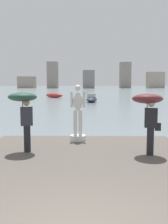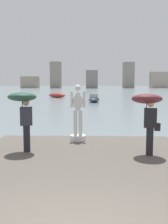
# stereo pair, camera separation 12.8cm
# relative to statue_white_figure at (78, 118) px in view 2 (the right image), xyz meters

# --- Properties ---
(ground_plane) EXTENTS (400.00, 400.00, 0.00)m
(ground_plane) POSITION_rel_statue_white_figure_xyz_m (0.24, 33.19, -1.30)
(ground_plane) COLOR slate
(pier) EXTENTS (6.90, 10.67, 0.40)m
(pier) POSITION_rel_statue_white_figure_xyz_m (0.24, -4.47, -1.10)
(pier) COLOR #564F47
(pier) RESTS_ON ground
(statue_white_figure) EXTENTS (0.61, 0.61, 2.19)m
(statue_white_figure) POSITION_rel_statue_white_figure_xyz_m (0.00, 0.00, 0.00)
(statue_white_figure) COLOR silver
(statue_white_figure) RESTS_ON pier
(onlooker_left) EXTENTS (1.07, 1.08, 1.99)m
(onlooker_left) POSITION_rel_statue_white_figure_xyz_m (-1.69, -1.72, 0.64)
(onlooker_left) COLOR black
(onlooker_left) RESTS_ON pier
(onlooker_right) EXTENTS (1.09, 1.12, 1.98)m
(onlooker_right) POSITION_rel_statue_white_figure_xyz_m (2.27, -2.03, 0.62)
(onlooker_right) COLOR black
(onlooker_right) RESTS_ON pier
(boat_mid) EXTENTS (3.76, 2.89, 0.86)m
(boat_mid) POSITION_rel_statue_white_figure_xyz_m (-5.73, 37.41, -0.87)
(boat_mid) COLOR #9E2D28
(boat_mid) RESTS_ON ground
(boat_far) EXTENTS (1.82, 3.43, 1.24)m
(boat_far) POSITION_rel_statue_white_figure_xyz_m (0.93, 26.18, -0.85)
(boat_far) COLOR #2D384C
(boat_far) RESTS_ON ground
(distant_skyline) EXTENTS (77.73, 13.84, 13.69)m
(distant_skyline) POSITION_rel_statue_white_figure_xyz_m (0.10, 128.79, 3.89)
(distant_skyline) COLOR gray
(distant_skyline) RESTS_ON ground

